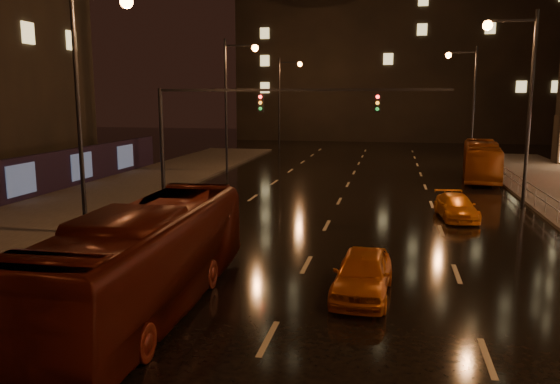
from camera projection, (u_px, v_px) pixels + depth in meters
name	position (u px, v px, depth m)	size (l,w,h in m)	color
ground	(336.00, 208.00, 28.56)	(140.00, 140.00, 0.00)	black
sidewalk_left	(47.00, 216.00, 26.38)	(7.00, 70.00, 0.15)	#38332D
building_distant	(405.00, 7.00, 74.89)	(44.00, 16.00, 36.00)	black
traffic_signal	(241.00, 116.00, 28.75)	(15.31, 0.32, 6.20)	black
railing_right	(558.00, 206.00, 24.47)	(0.05, 56.00, 1.00)	#99999E
bus_red	(147.00, 259.00, 14.56)	(2.44, 10.44, 2.91)	#4E140B
bus_curb	(481.00, 160.00, 38.41)	(2.25, 9.60, 2.67)	#83380D
taxi_near	(363.00, 274.00, 15.83)	(1.58, 3.93, 1.34)	#CA6113
taxi_far	(456.00, 207.00, 26.07)	(1.59, 3.90, 1.13)	orange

